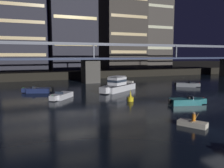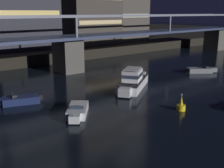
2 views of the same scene
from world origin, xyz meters
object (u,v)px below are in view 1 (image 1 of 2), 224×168
at_px(dinghy_with_paddler, 193,123).
at_px(channel_buoy, 130,98).
at_px(tower_west_tall, 22,31).
at_px(speedboat_far_left, 186,101).
at_px(tower_east_tall, 122,27).
at_px(speedboat_mid_center, 187,85).
at_px(tower_central, 72,7).
at_px(river_bridge, 90,64).
at_px(tower_east_low, 149,19).
at_px(speedboat_mid_left, 61,96).
at_px(cabin_cruiser_near_left, 118,85).
at_px(speedboat_near_center, 37,90).

bearing_deg(dinghy_with_paddler, channel_buoy, 91.21).
bearing_deg(tower_west_tall, speedboat_far_left, -67.77).
bearing_deg(speedboat_far_left, tower_west_tall, 112.23).
relative_size(tower_east_tall, speedboat_mid_center, 5.87).
height_order(speedboat_mid_center, dinghy_with_paddler, dinghy_with_paddler).
xyz_separation_m(speedboat_mid_center, channel_buoy, (-17.82, -9.32, 0.06)).
height_order(tower_central, speedboat_mid_center, tower_central).
bearing_deg(speedboat_far_left, river_bridge, 99.95).
relative_size(tower_west_tall, speedboat_mid_center, 4.89).
bearing_deg(speedboat_far_left, tower_central, 96.81).
distance_m(tower_west_tall, speedboat_mid_center, 48.94).
bearing_deg(tower_west_tall, tower_east_low, -2.78).
bearing_deg(channel_buoy, tower_central, 89.32).
relative_size(tower_west_tall, speedboat_mid_left, 5.01).
height_order(speedboat_mid_left, channel_buoy, channel_buoy).
distance_m(cabin_cruiser_near_left, channel_buoy, 9.53).
bearing_deg(tower_east_tall, tower_east_low, 5.36).
bearing_deg(speedboat_near_center, tower_central, 66.63).
distance_m(cabin_cruiser_near_left, speedboat_mid_center, 15.84).
bearing_deg(speedboat_mid_left, river_bridge, 61.48).
xyz_separation_m(river_bridge, tower_west_tall, (-14.94, 20.15, 9.02)).
distance_m(tower_east_low, speedboat_near_center, 52.96).
bearing_deg(dinghy_with_paddler, river_bridge, 88.84).
height_order(river_bridge, speedboat_far_left, river_bridge).
bearing_deg(cabin_cruiser_near_left, speedboat_far_left, -73.91).
bearing_deg(speedboat_far_left, dinghy_with_paddler, -126.45).
bearing_deg(tower_west_tall, river_bridge, -53.44).
distance_m(tower_east_low, speedboat_mid_center, 39.15).
xyz_separation_m(tower_central, speedboat_mid_center, (17.33, -32.47, -20.75)).
height_order(tower_east_tall, cabin_cruiser_near_left, tower_east_tall).
xyz_separation_m(tower_east_low, speedboat_mid_center, (-10.03, -32.81, -18.86)).
bearing_deg(tower_central, speedboat_mid_center, -61.92).
xyz_separation_m(cabin_cruiser_near_left, speedboat_mid_center, (15.82, 0.02, -0.64)).
distance_m(tower_west_tall, speedboat_far_left, 54.44).
bearing_deg(speedboat_near_center, speedboat_far_left, -44.17).
distance_m(tower_east_tall, tower_east_low, 11.52).
relative_size(cabin_cruiser_near_left, speedboat_mid_left, 1.90).
distance_m(tower_east_tall, speedboat_near_center, 43.30).
distance_m(tower_east_low, speedboat_mid_left, 55.08).
distance_m(river_bridge, speedboat_far_left, 29.48).
relative_size(tower_east_tall, tower_east_low, 0.80).
height_order(tower_east_low, channel_buoy, tower_east_low).
bearing_deg(cabin_cruiser_near_left, tower_central, 92.65).
relative_size(river_bridge, speedboat_mid_center, 20.59).
relative_size(tower_east_tall, dinghy_with_paddler, 9.90).
bearing_deg(speedboat_near_center, river_bridge, 40.68).
bearing_deg(speedboat_far_left, speedboat_near_center, 135.83).
bearing_deg(speedboat_near_center, dinghy_with_paddler, -64.17).
relative_size(speedboat_mid_left, channel_buoy, 2.61).
relative_size(tower_central, tower_east_low, 1.11).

